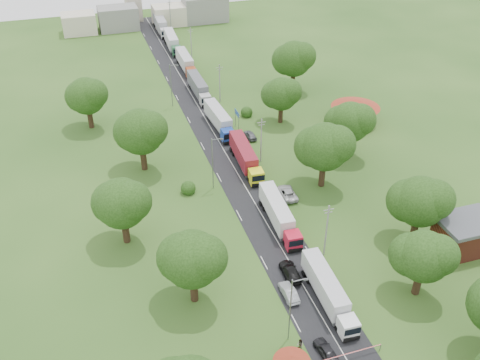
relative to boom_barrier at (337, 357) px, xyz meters
name	(u,v)px	position (x,y,z in m)	size (l,w,h in m)	color
ground	(273,233)	(1.36, 25.00, -0.89)	(260.00, 260.00, 0.00)	#284B19
road	(235,169)	(1.36, 45.00, -0.89)	(8.00, 200.00, 0.04)	black
boom_barrier	(337,357)	(0.00, 0.00, 0.00)	(9.22, 0.35, 1.18)	slate
info_sign	(237,116)	(6.56, 60.00, 2.11)	(0.12, 3.10, 4.10)	slate
pole_1	(327,230)	(6.86, 18.00, 3.79)	(1.60, 0.24, 9.00)	gray
pole_2	(261,140)	(6.86, 46.00, 3.79)	(1.60, 0.24, 9.00)	gray
pole_3	(220,83)	(6.86, 74.00, 3.79)	(1.60, 0.24, 9.00)	gray
pole_4	(191,43)	(6.86, 102.00, 3.79)	(1.60, 0.24, 9.00)	gray
pole_5	(170,14)	(6.86, 130.00, 3.79)	(1.60, 0.24, 9.00)	gray
lamp_0	(292,307)	(-3.99, 5.00, 4.66)	(2.03, 0.22, 10.00)	slate
lamp_1	(213,161)	(-3.99, 40.00, 4.66)	(2.03, 0.22, 10.00)	slate
lamp_2	(172,83)	(-3.99, 75.00, 4.66)	(2.03, 0.22, 10.00)	slate
tree_2	(423,256)	(15.35, 7.14, 5.70)	(8.00, 8.00, 10.10)	#382616
tree_3	(420,201)	(21.35, 17.16, 6.33)	(8.80, 8.80, 11.07)	#382616
tree_4	(324,146)	(14.34, 35.17, 6.96)	(9.60, 9.60, 12.05)	#382616
tree_5	(350,122)	(23.35, 43.16, 6.33)	(8.80, 8.80, 11.07)	#382616
tree_6	(281,94)	(16.35, 60.14, 5.70)	(8.00, 8.00, 10.10)	#382616
tree_7	(294,59)	(25.34, 75.17, 6.96)	(9.60, 9.60, 12.05)	#382616
tree_10	(192,258)	(-13.65, 15.16, 6.33)	(8.80, 8.80, 11.07)	#382616
tree_11	(121,203)	(-20.65, 30.16, 6.33)	(8.80, 8.80, 11.07)	#382616
tree_12	(140,131)	(-14.66, 50.17, 6.96)	(9.60, 9.60, 12.05)	#382616
tree_13	(86,96)	(-22.65, 70.16, 6.33)	(8.80, 8.80, 11.07)	#382616
house_brick	(465,234)	(27.36, 13.00, 1.76)	(8.60, 6.60, 5.20)	maroon
house_cream	(355,107)	(31.36, 55.00, 2.75)	(10.08, 10.08, 5.80)	beige
distant_town	(152,15)	(2.04, 135.00, 2.60)	(52.00, 8.00, 8.00)	gray
church	(133,4)	(-2.64, 143.00, 4.50)	(5.00, 5.00, 12.30)	beige
truck_0	(328,290)	(3.12, 9.27, 1.15)	(2.84, 13.89, 3.84)	white
truck_1	(278,214)	(2.99, 26.88, 1.20)	(3.10, 14.26, 3.94)	red
truck_2	(245,156)	(3.47, 45.26, 1.27)	(3.15, 14.75, 4.08)	yellow
truck_3	(219,119)	(3.02, 61.24, 1.23)	(3.10, 14.47, 4.00)	#193C9B
truck_4	(199,87)	(3.01, 78.85, 1.20)	(2.45, 14.22, 3.94)	#B5B5B5
truck_5	(186,62)	(3.70, 95.57, 1.24)	(2.59, 14.47, 4.01)	#983A17
truck_6	(172,41)	(3.54, 112.17, 1.33)	(3.26, 15.13, 4.18)	#225C33
truck_7	(161,24)	(3.40, 128.58, 1.41)	(3.18, 15.70, 4.34)	silver
car_lane_front	(326,350)	(-0.71, 1.50, -0.20)	(1.63, 4.06, 1.38)	black
car_lane_mid	(289,292)	(-1.34, 11.70, -0.17)	(1.53, 4.38, 1.44)	#A6AAAE
car_lane_rear	(290,271)	(0.36, 15.37, -0.13)	(2.14, 5.25, 1.52)	black
car_verge_near	(287,193)	(7.27, 33.60, -0.13)	(2.51, 5.45, 1.51)	#B8B8B8
car_verge_far	(250,135)	(7.87, 55.21, -0.17)	(1.70, 4.21, 1.44)	#525559
pedestrian_booth	(300,345)	(-3.44, 3.00, -0.03)	(0.83, 0.65, 1.71)	gray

